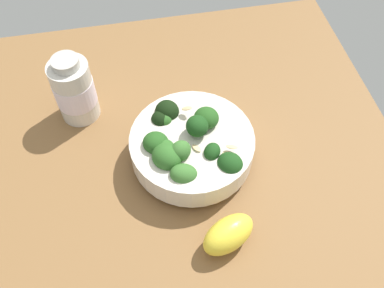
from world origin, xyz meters
TOP-DOWN VIEW (x-y plane):
  - ground_plane at (0.00, 0.00)cm, footprint 66.37×66.37cm
  - bowl_of_broccoli at (-2.56, 1.28)cm, footprint 19.00×19.00cm
  - lemon_wedge at (-17.29, -1.23)cm, footprint 7.33×9.07cm
  - bottle_tall at (10.54, 17.91)cm, footprint 6.65×6.65cm

SIDE VIEW (x-z plane):
  - ground_plane at x=0.00cm, z-range -3.87..0.00cm
  - lemon_wedge at x=-17.29cm, z-range 0.00..5.16cm
  - bowl_of_broccoli at x=-2.56cm, z-range -0.95..8.76cm
  - bottle_tall at x=10.54cm, z-range -0.50..11.97cm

